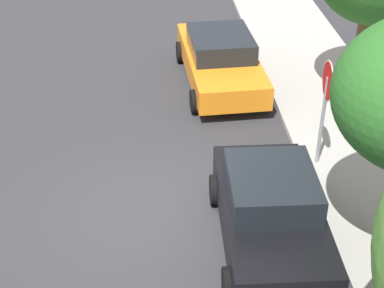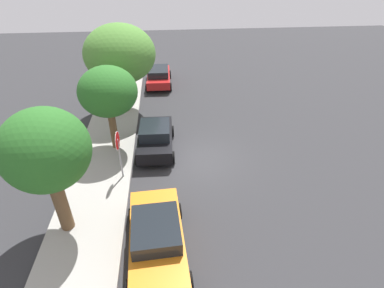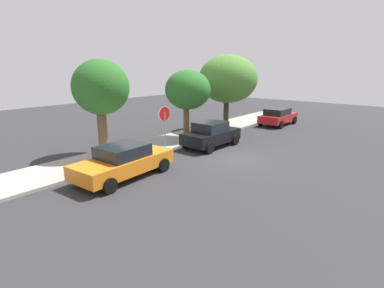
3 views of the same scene
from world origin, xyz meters
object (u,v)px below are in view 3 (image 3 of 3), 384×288
parked_car_orange (124,161)px  street_tree_far (188,90)px  street_tree_mid_block (101,88)px  parked_car_red (278,116)px  stop_sign (165,120)px  parked_car_black (211,134)px  street_tree_near_corner (228,79)px

parked_car_orange → street_tree_far: bearing=17.9°
street_tree_mid_block → parked_car_red: bearing=-13.6°
parked_car_orange → parked_car_red: (16.13, -0.07, -0.01)m
stop_sign → parked_car_black: 3.05m
street_tree_mid_block → stop_sign: bearing=-32.4°
parked_car_red → parked_car_orange: bearing=179.8°
parked_car_red → street_tree_mid_block: bearing=166.4°
parked_car_orange → street_tree_far: size_ratio=1.02×
street_tree_mid_block → street_tree_far: bearing=-11.8°
stop_sign → parked_car_orange: stop_sign is taller
parked_car_red → street_tree_far: 9.64m
parked_car_red → parked_car_black: bearing=179.0°
parked_car_black → street_tree_near_corner: (4.87, 2.02, 3.11)m
parked_car_orange → parked_car_red: bearing=-0.2°
parked_car_red → street_tree_near_corner: (-4.53, 2.18, 3.15)m
parked_car_red → street_tree_near_corner: street_tree_near_corner is taller
street_tree_near_corner → parked_car_orange: bearing=-169.7°
stop_sign → parked_car_orange: bearing=-158.8°
stop_sign → parked_car_orange: 4.76m
street_tree_far → parked_car_black: bearing=-100.8°
stop_sign → street_tree_far: 3.25m
parked_car_black → stop_sign: bearing=146.8°
stop_sign → street_tree_near_corner: bearing=3.5°
parked_car_black → street_tree_far: 3.38m
street_tree_near_corner → street_tree_mid_block: size_ratio=1.10×
street_tree_near_corner → street_tree_far: street_tree_near_corner is taller
parked_car_black → parked_car_red: (9.40, -0.17, -0.04)m
parked_car_black → street_tree_far: (0.42, 2.20, 2.53)m
stop_sign → street_tree_near_corner: 7.58m
street_tree_near_corner → street_tree_mid_block: 10.23m
street_tree_near_corner → street_tree_mid_block: bearing=172.3°
stop_sign → street_tree_near_corner: (7.28, 0.44, 2.07)m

